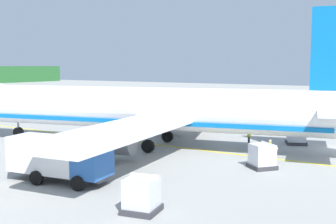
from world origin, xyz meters
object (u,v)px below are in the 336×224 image
airliner_foreground (149,110)px  crew_marshaller (270,149)px  cargo_container_mid (142,195)px  cargo_container_far (296,134)px  service_truck_catering (58,157)px  crew_loader_left (249,135)px  cargo_container_near (262,156)px

airliner_foreground → crew_marshaller: (-0.08, -11.38, -2.38)m
airliner_foreground → cargo_container_mid: (-14.39, -9.66, -2.50)m
cargo_container_mid → cargo_container_far: bearing=-3.5°
service_truck_catering → crew_loader_left: service_truck_catering is taller
airliner_foreground → crew_loader_left: 9.55m
cargo_container_near → crew_marshaller: bearing=6.5°
service_truck_catering → cargo_container_near: service_truck_catering is taller
airliner_foreground → cargo_container_near: 12.16m
service_truck_catering → cargo_container_far: 22.88m
airliner_foreground → cargo_container_near: size_ratio=17.34×
service_truck_catering → cargo_container_far: size_ratio=2.95×
crew_marshaller → cargo_container_mid: bearing=173.2°
airliner_foreground → crew_loader_left: bearing=-55.1°
airliner_foreground → cargo_container_mid: 17.51m
cargo_container_near → cargo_container_far: 10.71m
cargo_container_far → crew_loader_left: size_ratio=1.42×
crew_marshaller → cargo_container_near: bearing=-173.5°
service_truck_catering → crew_marshaller: (12.65, -9.42, -0.57)m
airliner_foreground → service_truck_catering: bearing=-171.3°
cargo_container_far → crew_loader_left: (-2.96, 3.50, 0.05)m
cargo_container_near → cargo_container_mid: (-11.94, 1.98, -0.00)m
service_truck_catering → crew_loader_left: (18.02, -5.62, -0.61)m
crew_loader_left → airliner_foreground: bearing=124.9°
cargo_container_near → service_truck_catering: bearing=136.7°
cargo_container_mid → cargo_container_far: (22.63, -1.40, 0.04)m
service_truck_catering → cargo_container_mid: size_ratio=3.46×
airliner_foreground → cargo_container_far: size_ratio=17.44×
cargo_container_near → airliner_foreground: bearing=78.1°
service_truck_catering → crew_loader_left: bearing=-17.3°
service_truck_catering → crew_marshaller: bearing=-36.7°
cargo_container_far → crew_marshaller: 8.34m
cargo_container_far → airliner_foreground: bearing=126.7°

